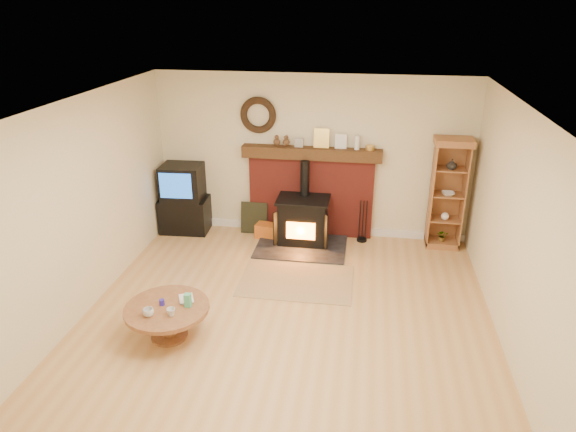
% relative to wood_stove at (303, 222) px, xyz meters
% --- Properties ---
extents(ground, '(5.50, 5.50, 0.00)m').
position_rel_wood_stove_xyz_m(ground, '(0.08, -2.27, -0.37)').
color(ground, tan).
rests_on(ground, ground).
extents(room_shell, '(5.02, 5.52, 2.61)m').
position_rel_wood_stove_xyz_m(room_shell, '(0.06, -2.18, 1.35)').
color(room_shell, beige).
rests_on(room_shell, ground).
extents(chimney_breast, '(2.20, 0.22, 1.78)m').
position_rel_wood_stove_xyz_m(chimney_breast, '(0.08, 0.39, 0.43)').
color(chimney_breast, maroon).
rests_on(chimney_breast, ground).
extents(wood_stove, '(1.40, 1.00, 1.32)m').
position_rel_wood_stove_xyz_m(wood_stove, '(0.00, 0.00, 0.00)').
color(wood_stove, black).
rests_on(wood_stove, ground).
extents(area_rug, '(1.56, 1.07, 0.01)m').
position_rel_wood_stove_xyz_m(area_rug, '(0.07, -1.21, -0.36)').
color(area_rug, brown).
rests_on(area_rug, ground).
extents(tv_unit, '(0.81, 0.59, 1.15)m').
position_rel_wood_stove_xyz_m(tv_unit, '(-2.01, 0.19, 0.18)').
color(tv_unit, black).
rests_on(tv_unit, ground).
extents(curio_cabinet, '(0.56, 0.40, 1.74)m').
position_rel_wood_stove_xyz_m(curio_cabinet, '(2.19, 0.28, 0.51)').
color(curio_cabinet, '#955B31').
rests_on(curio_cabinet, ground).
extents(firelog_box, '(0.40, 0.29, 0.23)m').
position_rel_wood_stove_xyz_m(firelog_box, '(-0.60, 0.13, -0.25)').
color(firelog_box, orange).
rests_on(firelog_box, ground).
extents(leaning_painting, '(0.44, 0.12, 0.53)m').
position_rel_wood_stove_xyz_m(leaning_painting, '(-0.85, 0.28, -0.11)').
color(leaning_painting, black).
rests_on(leaning_painting, ground).
extents(fire_tools, '(0.16, 0.16, 0.70)m').
position_rel_wood_stove_xyz_m(fire_tools, '(0.94, 0.23, -0.24)').
color(fire_tools, black).
rests_on(fire_tools, ground).
extents(coffee_table, '(0.96, 0.96, 0.57)m').
position_rel_wood_stove_xyz_m(coffee_table, '(-1.20, -2.70, -0.04)').
color(coffee_table, brown).
rests_on(coffee_table, ground).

